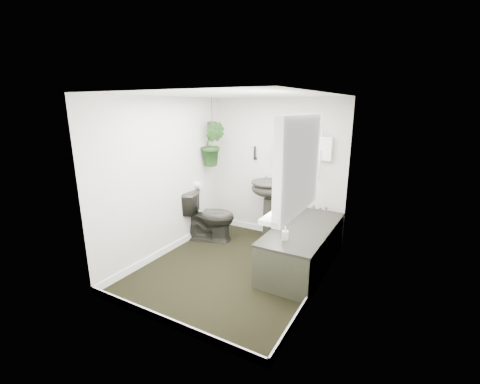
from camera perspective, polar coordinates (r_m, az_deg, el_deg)
The scene contains 22 objects.
floor at distance 4.58m, azimuth -0.94°, elevation -13.35°, with size 2.30×2.80×0.02m, color black.
ceiling at distance 4.03m, azimuth -1.09°, elevation 17.08°, with size 2.30×2.80×0.02m, color white.
wall_back at distance 5.39m, azimuth 6.59°, elevation 4.08°, with size 2.30×0.02×2.30m, color beige.
wall_front at distance 3.07m, azimuth -14.45°, elevation -4.84°, with size 2.30×0.02×2.30m, color beige.
wall_left at distance 4.83m, azimuth -13.00°, elevation 2.50°, with size 0.02×2.80×2.30m, color beige.
wall_right at distance 3.72m, azimuth 14.60°, elevation -1.32°, with size 0.02×2.80×2.30m, color beige.
skirting at distance 4.55m, azimuth -0.95°, elevation -12.69°, with size 2.30×2.80×0.10m, color white.
bathtub at distance 4.57m, azimuth 11.13°, elevation -9.53°, with size 0.72×1.72×0.58m, color black, non-canonical shape.
bath_screen at distance 4.81m, azimuth 9.85°, elevation 4.21°, with size 0.04×0.72×1.40m, color silver, non-canonical shape.
shower_box at distance 5.01m, azimuth 14.95°, elevation 7.48°, with size 0.20×0.10×0.35m, color white.
oval_mirror at distance 5.29m, azimuth 6.60°, elevation 7.73°, with size 0.46×0.03×0.62m, color #B6B19D.
wall_sconce at distance 5.46m, azimuth 2.63°, elevation 6.98°, with size 0.04×0.04×0.22m, color black.
toilet_roll_holder at distance 5.37m, azimuth -7.38°, elevation 1.29°, with size 0.11×0.11×0.11m, color white.
window_recess at distance 2.97m, azimuth 10.39°, elevation 4.75°, with size 0.08×1.00×0.90m, color white.
window_sill at distance 3.10m, azimuth 8.80°, elevation -2.78°, with size 0.18×1.00×0.04m, color white.
window_blinds at distance 2.99m, azimuth 9.57°, elevation 4.83°, with size 0.01×0.86×0.76m, color white.
toilet at distance 5.33m, azimuth -5.37°, elevation -4.26°, with size 0.46×0.80×0.82m, color black.
pedestal_sink at distance 5.28m, azimuth 5.15°, elevation -3.37°, with size 0.59×0.50×1.01m, color black, non-canonical shape.
sill_plant at distance 3.35m, azimuth 10.07°, elevation 1.00°, with size 0.22×0.19×0.24m, color black.
hanging_plant at distance 5.38m, azimuth -4.90°, elevation 8.46°, with size 0.40×0.32×0.73m, color black.
soap_bottle at distance 3.98m, azimuth 8.04°, elevation -7.26°, with size 0.08×0.08×0.17m, color black.
hanging_pot at distance 5.35m, azimuth -4.97°, elevation 11.71°, with size 0.16×0.16×0.12m, color black.
Camera 1 is at (2.03, -3.47, 2.17)m, focal length 24.00 mm.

